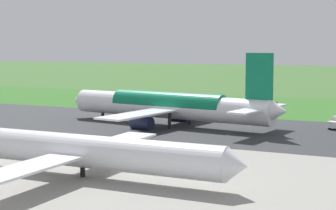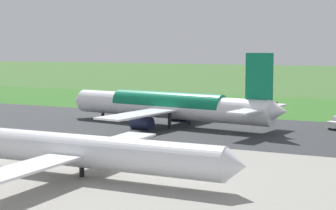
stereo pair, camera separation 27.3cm
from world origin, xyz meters
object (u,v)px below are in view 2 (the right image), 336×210
airliner_main (169,106)px  airliner_parked_mid (80,150)px  traffic_cone_orange (258,111)px  no_stopping_sign (277,106)px

airliner_main → airliner_parked_mid: bearing=102.0°
airliner_parked_mid → traffic_cone_orange: airliner_parked_mid is taller
no_stopping_sign → traffic_cone_orange: bearing=3.6°
airliner_parked_mid → no_stopping_sign: (-4.21, -82.00, -1.97)m
airliner_parked_mid → no_stopping_sign: airliner_parked_mid is taller
airliner_parked_mid → traffic_cone_orange: 81.76m
airliner_parked_mid → traffic_cone_orange: size_ratio=81.21×
no_stopping_sign → traffic_cone_orange: size_ratio=4.91×
airliner_main → airliner_parked_mid: 48.93m
traffic_cone_orange → no_stopping_sign: bearing=-176.4°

